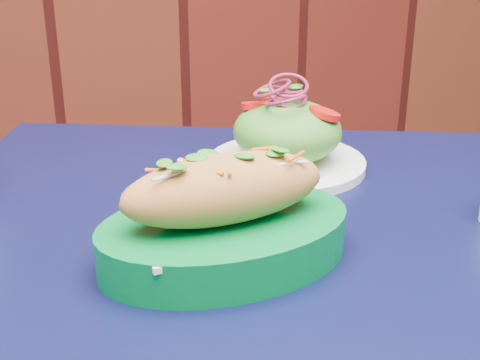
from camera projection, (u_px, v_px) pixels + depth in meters
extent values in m
cube|color=black|center=(265.00, 269.00, 0.66)|extent=(1.03, 1.03, 0.03)
cylinder|color=black|center=(75.00, 356.00, 1.13)|extent=(0.04, 0.04, 0.72)
cube|color=white|center=(225.00, 223.00, 0.63)|extent=(0.21, 0.14, 0.01)
ellipsoid|color=#C7803F|center=(224.00, 189.00, 0.62)|extent=(0.21, 0.10, 0.07)
cylinder|color=white|center=(286.00, 163.00, 0.87)|extent=(0.20, 0.20, 0.01)
ellipsoid|color=#4C992D|center=(287.00, 131.00, 0.85)|extent=(0.14, 0.14, 0.08)
cylinder|color=red|center=(324.00, 110.00, 0.83)|extent=(0.04, 0.04, 0.01)
cylinder|color=red|center=(257.00, 102.00, 0.86)|extent=(0.04, 0.04, 0.01)
cylinder|color=red|center=(277.00, 97.00, 0.88)|extent=(0.04, 0.04, 0.01)
torus|color=maroon|center=(288.00, 98.00, 0.84)|extent=(0.05, 0.05, 0.00)
torus|color=maroon|center=(288.00, 95.00, 0.83)|extent=(0.05, 0.05, 0.00)
torus|color=maroon|center=(289.00, 92.00, 0.83)|extent=(0.05, 0.05, 0.00)
torus|color=maroon|center=(289.00, 89.00, 0.83)|extent=(0.05, 0.05, 0.00)
torus|color=maroon|center=(289.00, 86.00, 0.83)|extent=(0.05, 0.05, 0.00)
torus|color=maroon|center=(289.00, 83.00, 0.83)|extent=(0.05, 0.05, 0.00)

